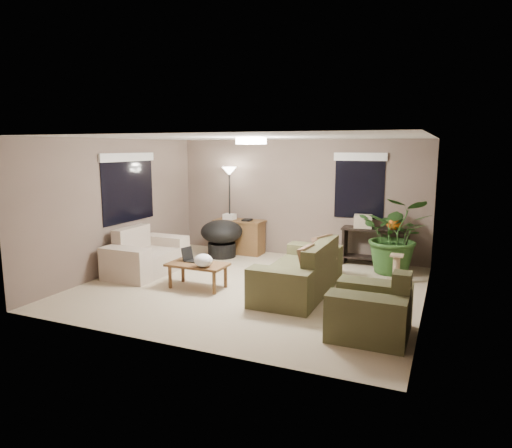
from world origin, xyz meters
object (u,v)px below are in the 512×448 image
at_px(armchair, 371,312).
at_px(cat_scratching_post, 396,270).
at_px(floor_lamp, 229,181).
at_px(houseplant, 396,243).
at_px(loveseat, 145,257).
at_px(desk, 240,236).
at_px(coffee_table, 198,267).
at_px(papasan_chair, 222,235).
at_px(main_sofa, 301,274).
at_px(console_table, 375,244).

distance_m(armchair, cat_scratching_post, 2.46).
xyz_separation_m(floor_lamp, houseplant, (3.60, -0.29, -1.03)).
bearing_deg(houseplant, armchair, -88.75).
xyz_separation_m(loveseat, desk, (0.96, 2.14, 0.08)).
relative_size(loveseat, cat_scratching_post, 3.20).
xyz_separation_m(loveseat, houseplant, (4.33, 1.82, 0.27)).
distance_m(armchair, coffee_table, 3.11).
distance_m(loveseat, papasan_chair, 1.85).
bearing_deg(armchair, desk, 135.37).
bearing_deg(desk, armchair, -44.63).
height_order(main_sofa, floor_lamp, floor_lamp).
xyz_separation_m(desk, papasan_chair, (-0.22, -0.45, 0.09)).
bearing_deg(cat_scratching_post, loveseat, -164.79).
height_order(desk, papasan_chair, papasan_chair).
height_order(main_sofa, papasan_chair, main_sofa).
height_order(houseplant, cat_scratching_post, houseplant).
xyz_separation_m(armchair, console_table, (-0.51, 3.48, 0.14)).
xyz_separation_m(loveseat, armchair, (4.39, -1.26, 0.00)).
xyz_separation_m(loveseat, coffee_table, (1.39, -0.43, 0.06)).
bearing_deg(cat_scratching_post, main_sofa, -139.61).
height_order(loveseat, houseplant, houseplant).
xyz_separation_m(desk, console_table, (2.93, 0.09, 0.06)).
height_order(armchair, houseplant, houseplant).
bearing_deg(main_sofa, papasan_chair, 144.67).
bearing_deg(cat_scratching_post, houseplant, 98.75).
distance_m(floor_lamp, houseplant, 3.76).
relative_size(loveseat, armchair, 1.60).
height_order(loveseat, coffee_table, loveseat).
height_order(main_sofa, cat_scratching_post, main_sofa).
xyz_separation_m(main_sofa, papasan_chair, (-2.32, 1.64, 0.17)).
distance_m(papasan_chair, floor_lamp, 1.21).
bearing_deg(coffee_table, houseplant, 37.56).
bearing_deg(coffee_table, loveseat, 162.62).
distance_m(loveseat, armchair, 4.57).
relative_size(loveseat, coffee_table, 1.60).
xyz_separation_m(houseplant, cat_scratching_post, (0.10, -0.62, -0.35)).
xyz_separation_m(coffee_table, console_table, (2.50, 2.66, 0.08)).
relative_size(main_sofa, loveseat, 1.38).
bearing_deg(papasan_chair, cat_scratching_post, -7.48).
bearing_deg(floor_lamp, cat_scratching_post, -13.84).
distance_m(coffee_table, houseplant, 3.71).
bearing_deg(floor_lamp, coffee_table, -75.35).
xyz_separation_m(desk, houseplant, (3.37, -0.31, 0.19)).
xyz_separation_m(loveseat, papasan_chair, (0.74, 1.68, 0.17)).
xyz_separation_m(main_sofa, loveseat, (-3.06, -0.04, 0.00)).
bearing_deg(houseplant, floor_lamp, 175.40).
bearing_deg(floor_lamp, console_table, 2.04).
height_order(floor_lamp, houseplant, floor_lamp).
distance_m(main_sofa, coffee_table, 1.74).
height_order(loveseat, floor_lamp, floor_lamp).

